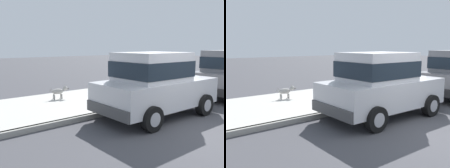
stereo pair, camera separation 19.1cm
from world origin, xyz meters
The scene contains 5 objects.
curb centered at (-3.20, 0.00, 0.07)m, with size 0.16×64.00×0.14m, color gray.
sidewalk centered at (-5.00, 0.00, 0.07)m, with size 3.60×64.00×0.14m, color #B7B5AD.
car_silver_hatchback centered at (-2.21, 0.01, 0.98)m, with size 1.98×3.81×1.88m.
dog_grey centered at (-5.60, -1.32, 0.43)m, with size 0.28×0.75×0.49m.
fire_hydrant centered at (-3.65, 1.48, 0.48)m, with size 0.34×0.24×0.72m.
Camera 1 is at (2.52, -5.44, 2.07)m, focal length 39.83 mm.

